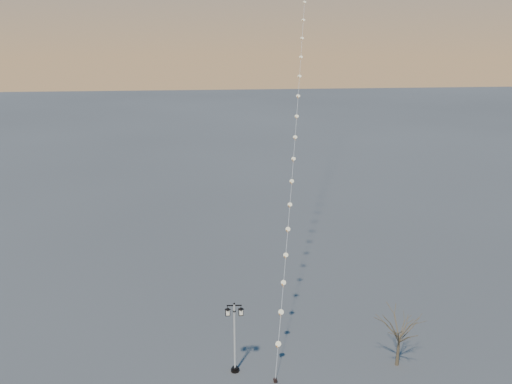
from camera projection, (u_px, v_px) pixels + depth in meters
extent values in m
plane|color=#424242|center=(264.00, 384.00, 30.45)|extent=(300.00, 300.00, 0.00)
cylinder|color=black|center=(235.00, 370.00, 31.57)|extent=(0.51, 0.51, 0.15)
cylinder|color=black|center=(235.00, 368.00, 31.53)|extent=(0.36, 0.36, 0.13)
cylinder|color=silver|center=(235.00, 336.00, 30.87)|extent=(0.12, 0.12, 4.27)
cylinder|color=black|center=(234.00, 311.00, 30.39)|extent=(0.18, 0.18, 0.05)
cube|color=black|center=(234.00, 305.00, 30.28)|extent=(0.86, 0.09, 0.05)
sphere|color=black|center=(234.00, 304.00, 30.25)|extent=(0.13, 0.13, 0.13)
pyramid|color=black|center=(228.00, 308.00, 30.30)|extent=(0.40, 0.40, 0.13)
cube|color=beige|center=(228.00, 312.00, 30.38)|extent=(0.24, 0.24, 0.31)
cube|color=black|center=(228.00, 315.00, 30.44)|extent=(0.27, 0.27, 0.04)
pyramid|color=black|center=(241.00, 307.00, 30.34)|extent=(0.40, 0.40, 0.13)
cube|color=beige|center=(241.00, 312.00, 30.42)|extent=(0.24, 0.24, 0.31)
cube|color=black|center=(241.00, 314.00, 30.47)|extent=(0.27, 0.27, 0.04)
cone|color=brown|center=(398.00, 351.00, 31.90)|extent=(0.22, 0.22, 1.89)
cylinder|color=black|center=(275.00, 380.00, 30.59)|extent=(0.22, 0.22, 0.22)
cylinder|color=black|center=(275.00, 380.00, 30.58)|extent=(0.03, 0.03, 0.28)
cone|color=orange|center=(302.00, 19.00, 48.68)|extent=(0.09, 0.09, 0.31)
cylinder|color=white|center=(275.00, 372.00, 30.42)|extent=(0.02, 0.02, 0.90)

